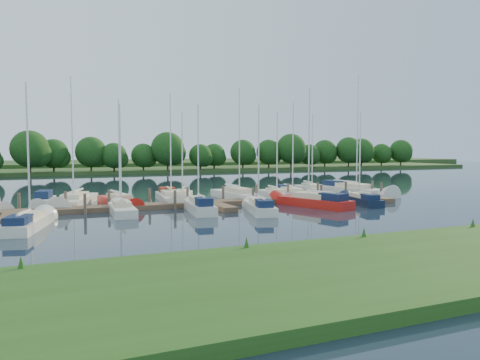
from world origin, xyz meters
name	(u,v)px	position (x,y,z in m)	size (l,w,h in m)	color
ground	(247,218)	(0.00, 0.00, 0.00)	(260.00, 260.00, 0.00)	#1A2735
near_bank	(400,264)	(0.00, -16.00, 0.25)	(90.00, 10.00, 0.50)	#244B15
dock	(213,204)	(0.00, 7.31, 0.20)	(40.00, 6.00, 0.40)	#503A2D
mooring_pilings	(209,198)	(0.00, 8.43, 0.60)	(38.24, 2.84, 2.00)	#473D33
far_shore	(109,170)	(0.00, 75.00, 0.30)	(180.00, 30.00, 0.60)	#234319
distant_hill	(96,164)	(0.00, 100.00, 0.70)	(220.00, 40.00, 1.40)	#395625
treeline	(121,153)	(0.74, 61.93, 4.08)	(144.75, 9.90, 8.21)	#38281C
motorboat	(43,201)	(-13.74, 14.27, 0.34)	(2.26, 5.31, 1.60)	silver
sailboat_n_2	(74,202)	(-11.18, 12.94, 0.27)	(4.62, 9.38, 11.82)	silver
sailboat_n_3	(119,203)	(-7.54, 10.97, 0.27)	(2.89, 7.71, 9.76)	#B61710
sailboat_n_4	(170,198)	(-2.56, 12.17, 0.32)	(2.75, 8.44, 10.64)	silver
sailboat_n_5	(183,197)	(-1.06, 13.14, 0.27)	(3.60, 6.99, 9.01)	silver
sailboat_n_6	(238,197)	(4.16, 11.45, 0.28)	(2.77, 8.99, 11.38)	silver
sailboat_n_7	(276,195)	(8.24, 11.12, 0.27)	(2.31, 7.12, 9.01)	silver
sailboat_n_8	(291,194)	(10.26, 11.51, 0.31)	(3.12, 8.10, 10.15)	silver
sailboat_n_9	(311,190)	(14.53, 14.49, 0.27)	(2.77, 7.38, 9.39)	silver
sailboat_n_10	(353,191)	(18.17, 11.48, 0.33)	(3.43, 10.82, 13.51)	silver
sailboat_s_0	(29,224)	(-14.72, 1.33, 0.31)	(3.35, 7.66, 9.68)	silver
sailboat_s_1	(122,210)	(-8.16, 5.72, 0.27)	(1.92, 6.93, 8.93)	silver
sailboat_s_2	(200,208)	(-2.29, 4.16, 0.35)	(2.34, 6.90, 9.04)	silver
sailboat_s_3	(259,208)	(2.09, 2.20, 0.33)	(3.03, 6.96, 8.97)	silver
sailboat_s_4	(312,203)	(7.94, 3.66, 0.34)	(4.16, 8.36, 10.78)	#B61710
sailboat_s_5	(361,201)	(13.10, 3.61, 0.31)	(2.92, 6.90, 8.76)	black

